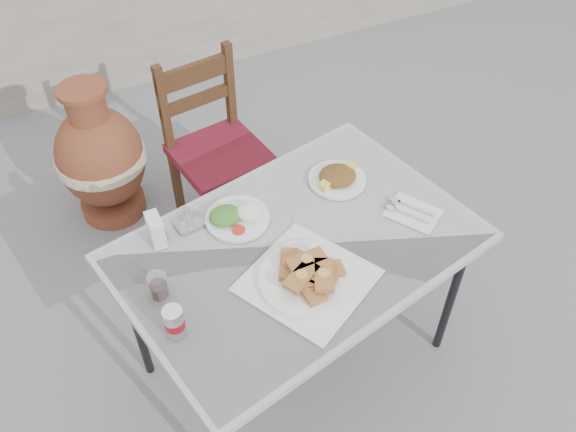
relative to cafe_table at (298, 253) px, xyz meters
name	(u,v)px	position (x,y,z in m)	size (l,w,h in m)	color
ground	(298,356)	(0.01, 0.00, -0.70)	(80.00, 80.00, 0.00)	slate
cafe_table	(298,253)	(0.00, 0.00, 0.00)	(1.39, 1.09, 0.75)	black
pide_plate	(308,274)	(-0.04, -0.16, 0.09)	(0.51, 0.51, 0.08)	silver
salad_rice_plate	(237,216)	(-0.15, 0.20, 0.07)	(0.24, 0.24, 0.06)	white
salad_chopped_plate	(337,177)	(0.28, 0.23, 0.07)	(0.23, 0.23, 0.05)	white
soda_can	(174,322)	(-0.50, -0.17, 0.11)	(0.06, 0.06, 0.12)	silver
cola_glass	(159,287)	(-0.51, -0.01, 0.09)	(0.06, 0.06, 0.09)	white
napkin_holder	(156,230)	(-0.44, 0.23, 0.11)	(0.06, 0.09, 0.11)	silver
condiment_caddy	(189,220)	(-0.32, 0.25, 0.08)	(0.11, 0.09, 0.07)	#B9BAC1
cutlery_napkin	(409,211)	(0.44, -0.04, 0.06)	(0.22, 0.24, 0.01)	silver
chair	(216,148)	(0.02, 0.94, -0.22)	(0.47, 0.47, 0.93)	#331B0E
terracotta_urn	(101,158)	(-0.49, 1.26, -0.34)	(0.45, 0.45, 0.78)	brown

